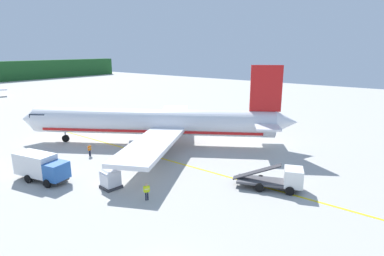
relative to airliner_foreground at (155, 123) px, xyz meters
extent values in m
cylinder|color=white|center=(-0.30, 0.48, 0.11)|extent=(22.31, 32.54, 3.80)
cone|color=white|center=(-10.48, 16.76, 0.11)|extent=(4.33, 3.95, 3.61)
cone|color=white|center=(10.09, -16.13, 0.51)|extent=(4.44, 4.43, 3.23)
cube|color=#192333|center=(-9.32, 14.89, 0.96)|extent=(4.01, 3.75, 0.60)
cube|color=white|center=(-6.99, -6.06, -0.56)|extent=(16.48, 11.33, 0.50)
cylinder|color=slate|center=(-5.62, -3.08, -1.76)|extent=(3.56, 3.88, 2.20)
cube|color=white|center=(8.51, 3.63, -0.56)|extent=(15.56, 13.64, 0.50)
cylinder|color=slate|center=(5.23, 3.71, -1.76)|extent=(3.56, 3.88, 2.20)
cube|color=red|center=(8.45, -13.51, 5.26)|extent=(2.64, 3.92, 6.50)
cube|color=white|center=(8.45, -13.51, 0.51)|extent=(10.51, 8.23, 0.24)
cube|color=red|center=(-0.30, 0.48, -0.94)|extent=(20.24, 29.38, 0.36)
cylinder|color=black|center=(-7.56, 12.08, -2.84)|extent=(0.88, 1.12, 1.10)
cylinder|color=gray|center=(-7.56, 12.08, -2.04)|extent=(0.20, 0.20, 0.50)
cylinder|color=black|center=(-1.71, -2.17, -2.84)|extent=(0.88, 1.12, 1.10)
cylinder|color=gray|center=(-1.71, -2.17, -2.04)|extent=(0.20, 0.20, 0.50)
cylinder|color=black|center=(2.70, 0.59, -2.84)|extent=(0.88, 1.12, 1.10)
cylinder|color=gray|center=(2.70, 0.59, -2.04)|extent=(0.20, 0.20, 0.50)
cube|color=white|center=(-3.26, -22.26, -1.89)|extent=(2.72, 2.50, 1.80)
cube|color=#192333|center=(-2.94, -23.05, -1.53)|extent=(1.74, 0.78, 0.94)
cube|color=#4C4C51|center=(-4.49, -19.26, -2.67)|extent=(3.81, 5.17, 0.24)
cube|color=#2D2D33|center=(-4.65, -18.89, -1.69)|extent=(2.66, 4.81, 2.04)
cube|color=#262628|center=(-4.15, -20.09, -2.87)|extent=(3.89, 6.59, 0.16)
cylinder|color=black|center=(-2.36, -21.57, -2.94)|extent=(0.60, 0.94, 0.90)
cylinder|color=black|center=(-4.40, -22.40, -2.94)|extent=(0.60, 0.94, 0.90)
cylinder|color=black|center=(-3.48, -18.84, -2.94)|extent=(0.60, 0.94, 0.90)
cylinder|color=black|center=(-5.51, -19.68, -2.94)|extent=(0.60, 0.94, 0.90)
cube|color=#2659A5|center=(-16.89, -1.81, -1.89)|extent=(2.53, 2.22, 1.80)
cube|color=#192333|center=(-16.72, -2.64, -1.53)|extent=(1.82, 0.46, 0.94)
cube|color=white|center=(-17.55, 1.30, -1.60)|extent=(3.10, 4.91, 2.39)
cube|color=#262628|center=(-17.37, 0.42, -2.87)|extent=(2.82, 6.53, 0.16)
cylinder|color=black|center=(-15.88, -1.29, -2.94)|extent=(0.46, 0.94, 0.90)
cylinder|color=black|center=(-18.03, -1.74, -2.94)|extent=(0.46, 0.94, 0.90)
cylinder|color=black|center=(-16.48, 1.53, -2.94)|extent=(0.46, 0.94, 0.90)
cylinder|color=black|center=(-18.63, 1.07, -2.94)|extent=(0.46, 0.94, 0.90)
cube|color=#333338|center=(-14.04, -7.04, -3.24)|extent=(1.97, 1.97, 0.30)
cube|color=silver|center=(-14.04, -7.04, -2.30)|extent=(1.75, 1.75, 1.58)
cube|color=silver|center=(-14.59, -6.98, -1.66)|extent=(0.81, 1.67, 0.57)
cylinder|color=#191E33|center=(-13.79, -11.93, -2.97)|extent=(0.14, 0.14, 0.83)
cylinder|color=#191E33|center=(-13.63, -12.02, -2.97)|extent=(0.14, 0.14, 0.83)
cube|color=#CCE519|center=(-13.71, -11.98, -2.25)|extent=(0.49, 0.42, 0.62)
cube|color=silver|center=(-13.71, -11.98, -2.21)|extent=(0.50, 0.43, 0.06)
sphere|color=tan|center=(-13.71, -11.98, -1.82)|extent=(0.23, 0.23, 0.23)
cylinder|color=#CCE519|center=(-13.94, -11.84, -2.21)|extent=(0.09, 0.09, 0.59)
cylinder|color=#CCE519|center=(-13.48, -12.12, -2.21)|extent=(0.09, 0.09, 0.59)
cylinder|color=#191E33|center=(-9.18, 3.43, -2.99)|extent=(0.14, 0.14, 0.79)
cylinder|color=#191E33|center=(-9.36, 3.39, -2.99)|extent=(0.14, 0.14, 0.79)
cube|color=orange|center=(-9.27, 3.41, -2.30)|extent=(0.48, 0.31, 0.60)
cube|color=silver|center=(-9.27, 3.41, -2.27)|extent=(0.49, 0.33, 0.06)
sphere|color=tan|center=(-9.27, 3.41, -1.89)|extent=(0.22, 0.22, 0.22)
cylinder|color=orange|center=(-9.01, 3.47, -2.27)|extent=(0.09, 0.09, 0.57)
cylinder|color=orange|center=(-9.53, 3.34, -2.27)|extent=(0.09, 0.09, 0.57)
cube|color=yellow|center=(-4.14, -4.52, -3.39)|extent=(0.30, 60.00, 0.01)
camera|label=1|loc=(-32.87, -32.12, 10.58)|focal=29.44mm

